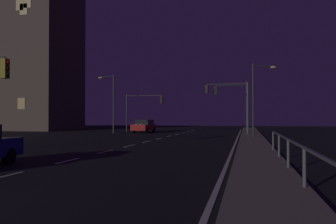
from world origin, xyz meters
The scene contains 12 objects.
ground_plane centered at (0.00, 17.50, 0.00)m, with size 112.00×112.00×0.00m, color black.
sidewalk_right centered at (7.84, 17.50, 0.07)m, with size 2.02×77.00×0.14m, color gray.
lane_markings_center centered at (0.00, 21.00, 0.01)m, with size 0.14×50.00×0.01m.
lane_edge_line centered at (6.59, 22.50, 0.01)m, with size 0.14×53.00×0.01m.
car_oncoming centered at (-4.68, 35.97, 0.82)m, with size 1.98×4.46×1.57m.
traffic_light_mid_left centered at (5.39, 35.24, 4.20)m, with size 4.79×0.68×5.72m.
traffic_light_mid_right centered at (6.00, 31.80, 3.81)m, with size 3.53×0.34×5.24m.
traffic_light_overhead_east centered at (-5.16, 37.31, 3.45)m, with size 4.85×0.34×4.81m.
street_lamp_corner centered at (8.34, 27.88, 4.15)m, with size 2.17×1.20×6.52m.
street_lamp_median centered at (-8.03, 33.67, 4.15)m, with size 2.26×0.84×6.80m.
barrier_fence centered at (8.70, 6.28, 0.88)m, with size 0.09×16.65×0.98m.
building_distant centered at (-27.14, 41.75, 12.03)m, with size 18.69×10.68×24.05m.
Camera 1 is at (7.32, -4.37, 1.83)m, focal length 37.25 mm.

